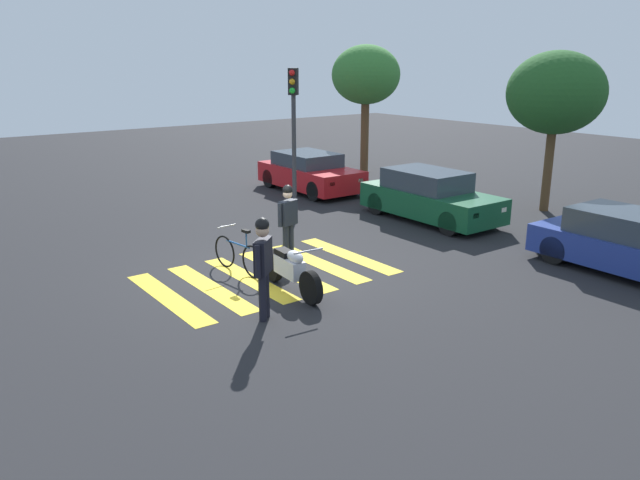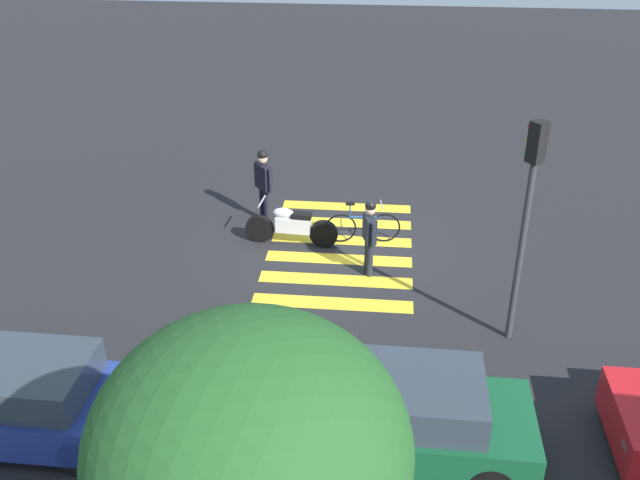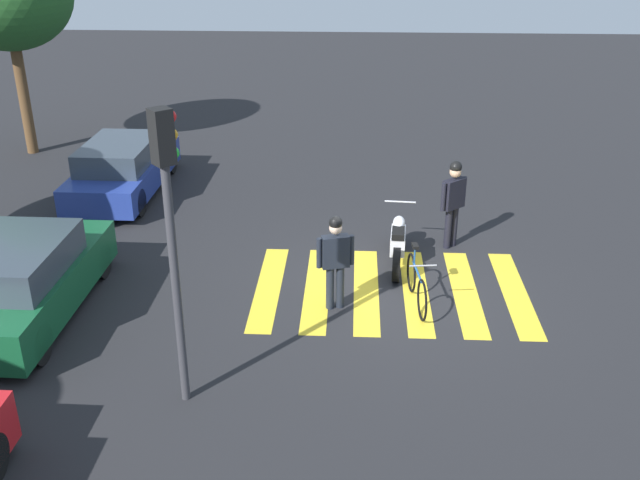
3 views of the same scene
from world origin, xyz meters
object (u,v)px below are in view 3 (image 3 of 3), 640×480
officer_by_motorcycle (335,256)px  traffic_light_pole (170,215)px  officer_on_foot (453,197)px  police_motorcycle (398,242)px  car_green_compact (24,280)px  car_blue_hatchback (123,168)px  leaning_bicycle (416,284)px

officer_by_motorcycle → traffic_light_pole: traffic_light_pole is taller
officer_on_foot → officer_by_motorcycle: (-2.63, 2.29, -0.09)m
police_motorcycle → officer_by_motorcycle: size_ratio=1.25×
car_green_compact → car_blue_hatchback: bearing=0.7°
police_motorcycle → car_blue_hatchback: 7.37m
police_motorcycle → car_green_compact: car_green_compact is taller
officer_on_foot → officer_by_motorcycle: bearing=138.9°
police_motorcycle → traffic_light_pole: bearing=144.6°
officer_on_foot → car_green_compact: 8.17m
car_green_compact → traffic_light_pole: bearing=-124.0°
police_motorcycle → leaning_bicycle: police_motorcycle is taller
police_motorcycle → traffic_light_pole: (-4.50, 3.20, 2.37)m
leaning_bicycle → officer_by_motorcycle: officer_by_motorcycle is taller
car_green_compact → car_blue_hatchback: 5.88m
officer_on_foot → car_blue_hatchback: officer_on_foot is taller
officer_by_motorcycle → traffic_light_pole: bearing=142.9°
leaning_bicycle → car_green_compact: bearing=96.3°
officer_by_motorcycle → car_green_compact: size_ratio=0.41×
leaning_bicycle → traffic_light_pole: traffic_light_pole is taller
leaning_bicycle → car_blue_hatchback: car_blue_hatchback is taller
leaning_bicycle → traffic_light_pole: size_ratio=0.41×
car_blue_hatchback → officer_by_motorcycle: bearing=-135.2°
leaning_bicycle → traffic_light_pole: (-2.88, 3.45, 2.44)m
police_motorcycle → car_green_compact: size_ratio=0.51×
leaning_bicycle → car_blue_hatchback: 8.47m
officer_by_motorcycle → police_motorcycle: bearing=-32.9°
police_motorcycle → leaning_bicycle: (-1.62, -0.25, -0.07)m
officer_by_motorcycle → car_blue_hatchback: size_ratio=0.40×
officer_on_foot → car_blue_hatchback: size_ratio=0.43×
car_green_compact → police_motorcycle: bearing=-69.8°
police_motorcycle → leaning_bicycle: size_ratio=1.25×
car_blue_hatchback → traffic_light_pole: size_ratio=1.03×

